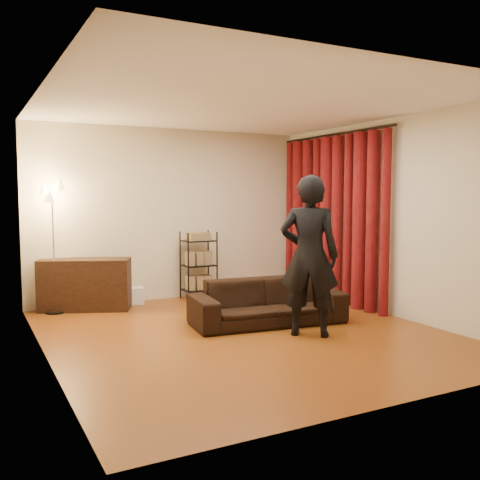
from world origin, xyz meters
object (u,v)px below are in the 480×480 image
media_cabinet (85,284)px  floor_lamp (53,249)px  sofa (267,302)px  storage_boxes (134,295)px  wire_shelf (199,265)px  person (309,256)px

media_cabinet → floor_lamp: size_ratio=0.70×
sofa → media_cabinet: bearing=141.3°
storage_boxes → media_cabinet: bearing=-173.4°
wire_shelf → floor_lamp: size_ratio=0.59×
sofa → person: person is taller
wire_shelf → floor_lamp: (-2.20, -0.02, 0.37)m
storage_boxes → sofa: bearing=-60.0°
sofa → storage_boxes: 2.35m
storage_boxes → person: bearing=-64.2°
person → wire_shelf: 2.69m
person → media_cabinet: size_ratio=1.49×
person → media_cabinet: (-2.06, 2.66, -0.58)m
person → wire_shelf: (-0.29, 2.64, -0.41)m
person → storage_boxes: (-1.32, 2.74, -0.82)m
media_cabinet → floor_lamp: bearing=-152.4°
wire_shelf → storage_boxes: bearing=153.1°
media_cabinet → floor_lamp: 0.69m
media_cabinet → sofa: bearing=-22.2°
person → floor_lamp: size_ratio=1.04×
sofa → person: (0.15, -0.71, 0.66)m
sofa → wire_shelf: wire_shelf is taller
person → floor_lamp: person is taller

